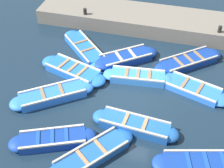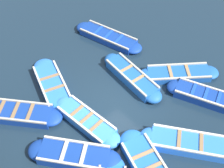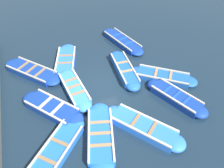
% 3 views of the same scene
% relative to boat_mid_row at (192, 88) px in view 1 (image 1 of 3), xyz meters
% --- Properties ---
extents(ground_plane, '(120.00, 120.00, 0.00)m').
position_rel_boat_mid_row_xyz_m(ground_plane, '(-1.35, 2.69, -0.15)').
color(ground_plane, '#162838').
extents(boat_mid_row, '(1.98, 3.65, 0.36)m').
position_rel_boat_mid_row_xyz_m(boat_mid_row, '(0.00, 0.00, 0.00)').
color(boat_mid_row, blue).
rests_on(boat_mid_row, ground).
extents(boat_centre, '(2.84, 3.30, 0.45)m').
position_rel_boat_mid_row_xyz_m(boat_centre, '(1.40, 3.40, 0.05)').
color(boat_centre, navy).
rests_on(boat_centre, ground).
extents(boat_alongside, '(2.04, 3.38, 0.43)m').
position_rel_boat_mid_row_xyz_m(boat_alongside, '(-4.38, 4.91, 0.04)').
color(boat_alongside, navy).
rests_on(boat_alongside, ground).
extents(boat_near_quay, '(1.05, 3.62, 0.47)m').
position_rel_boat_mid_row_xyz_m(boat_near_quay, '(-2.88, 2.03, 0.06)').
color(boat_near_quay, '#1E59AD').
rests_on(boat_near_quay, ground).
extents(boat_outer_right, '(1.98, 3.72, 0.43)m').
position_rel_boat_mid_row_xyz_m(boat_outer_right, '(-0.22, 5.64, 0.04)').
color(boat_outer_right, blue).
rests_on(boat_outer_right, ground).
extents(boat_stern_in, '(2.92, 3.54, 0.44)m').
position_rel_boat_mid_row_xyz_m(boat_stern_in, '(-2.08, 5.90, 0.04)').
color(boat_stern_in, blue).
rests_on(boat_stern_in, ground).
extents(boat_far_corner, '(3.16, 3.51, 0.41)m').
position_rel_boat_mid_row_xyz_m(boat_far_corner, '(1.97, 0.30, 0.03)').
color(boat_far_corner, navy).
rests_on(boat_far_corner, ground).
extents(boat_bow_out, '(1.13, 3.39, 0.43)m').
position_rel_boat_mid_row_xyz_m(boat_bow_out, '(0.11, 2.51, 0.04)').
color(boat_bow_out, '#3884E0').
rests_on(boat_bow_out, ground).
extents(boat_drifting, '(3.41, 2.95, 0.36)m').
position_rel_boat_mid_row_xyz_m(boat_drifting, '(-4.62, 3.28, 0.00)').
color(boat_drifting, '#1E59AD').
rests_on(boat_drifting, ground).
extents(boat_outer_left, '(3.35, 3.36, 0.39)m').
position_rel_boat_mid_row_xyz_m(boat_outer_left, '(1.72, 5.72, 0.02)').
color(boat_outer_left, blue).
rests_on(boat_outer_left, ground).
extents(boat_inner_gap, '(1.79, 3.89, 0.39)m').
position_rel_boat_mid_row_xyz_m(boat_inner_gap, '(-3.95, -0.75, 0.02)').
color(boat_inner_gap, navy).
rests_on(boat_inner_gap, ground).
extents(quay_wall, '(2.68, 13.29, 0.84)m').
position_rel_boat_mid_row_xyz_m(quay_wall, '(5.04, 2.69, 0.27)').
color(quay_wall, slate).
rests_on(quay_wall, ground).
extents(bollard_north, '(0.20, 0.20, 0.35)m').
position_rel_boat_mid_row_xyz_m(bollard_north, '(4.05, -1.03, 0.87)').
color(bollard_north, black).
rests_on(bollard_north, quay_wall).
extents(bollard_mid_north, '(0.20, 0.20, 0.35)m').
position_rel_boat_mid_row_xyz_m(bollard_mid_north, '(4.05, 6.41, 0.87)').
color(bollard_mid_north, black).
rests_on(bollard_mid_north, quay_wall).
extents(buoy_orange_near, '(0.26, 0.26, 0.26)m').
position_rel_boat_mid_row_xyz_m(buoy_orange_near, '(0.60, 1.52, -0.02)').
color(buoy_orange_near, '#EAB214').
rests_on(buoy_orange_near, ground).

